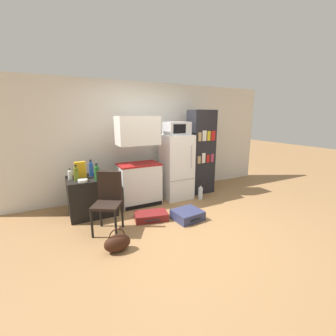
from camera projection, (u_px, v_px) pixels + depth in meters
The scene contains 19 objects.
ground_plane at pixel (187, 227), 3.72m from camera, with size 24.00×24.00×0.00m, color olive.
wall_back at pixel (150, 139), 5.26m from camera, with size 6.40×0.10×2.53m.
side_table at pixel (92, 196), 4.16m from camera, with size 0.81×0.67×0.70m.
kitchen_hutch at pixel (139, 166), 4.55m from camera, with size 0.83×0.53×1.80m.
refrigerator at pixel (176, 167), 4.94m from camera, with size 0.61×0.59×1.41m.
microwave at pixel (177, 128), 4.75m from camera, with size 0.50×0.40×0.27m.
bookshelf at pixel (201, 152), 5.26m from camera, with size 0.58×0.41×1.93m.
bottle_olive_oil at pixel (76, 174), 3.85m from camera, with size 0.08×0.08×0.28m.
bottle_green_tall at pixel (97, 173), 3.86m from camera, with size 0.09×0.09×0.31m.
bottle_clear_short at pixel (70, 175), 3.95m from camera, with size 0.08×0.08×0.20m.
bottle_blue_soda at pixel (91, 169), 4.15m from camera, with size 0.08×0.08×0.31m.
bottle_ketchup_red at pixel (79, 173), 4.15m from camera, with size 0.07×0.07×0.14m.
bowl at pixel (83, 181), 3.81m from camera, with size 0.16×0.16×0.04m.
cereal_box at pixel (80, 170), 4.01m from camera, with size 0.19×0.07×0.30m.
chair at pixel (108, 197), 3.53m from camera, with size 0.55×0.55×0.95m.
suitcase_large_flat at pixel (187, 215), 3.99m from camera, with size 0.52×0.50×0.16m.
suitcase_small_flat at pixel (151, 216), 3.98m from camera, with size 0.63×0.45×0.13m.
handbag at pixel (117, 243), 3.03m from camera, with size 0.36×0.20×0.33m.
water_bottle_front at pixel (200, 193), 4.95m from camera, with size 0.10×0.10×0.34m.
Camera 1 is at (-1.83, -2.89, 1.80)m, focal length 24.00 mm.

